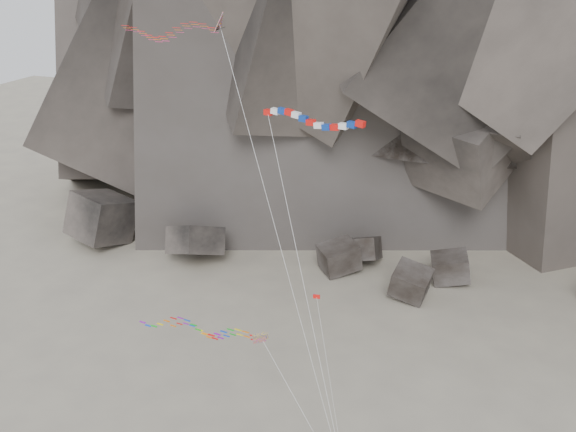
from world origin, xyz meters
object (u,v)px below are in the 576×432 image
(pennant_kite, at_px, (323,338))
(parafoil_kite, at_px, (194,327))
(delta_kite, at_px, (165,31))
(banner_kite, at_px, (312,123))

(pennant_kite, bearing_deg, parafoil_kite, 162.73)
(delta_kite, relative_size, parafoil_kite, 1.62)
(delta_kite, height_order, banner_kite, delta_kite)
(banner_kite, height_order, pennant_kite, banner_kite)
(banner_kite, xyz_separation_m, pennant_kite, (2.49, -4.27, -14.49))
(banner_kite, bearing_deg, delta_kite, -163.10)
(delta_kite, height_order, pennant_kite, delta_kite)
(banner_kite, distance_m, parafoil_kite, 19.30)
(banner_kite, relative_size, pennant_kite, 1.89)
(banner_kite, bearing_deg, pennant_kite, -45.90)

